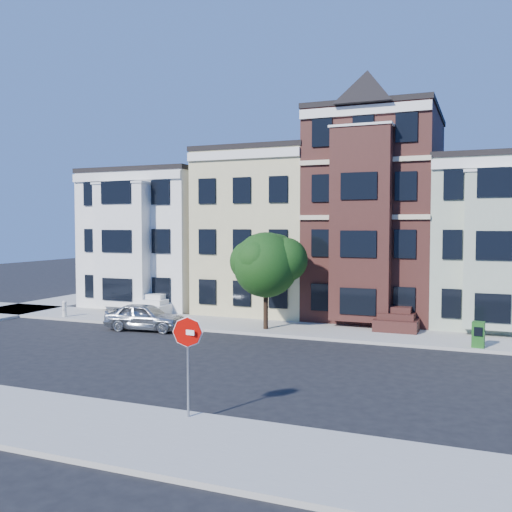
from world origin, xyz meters
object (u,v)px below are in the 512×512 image
at_px(street_tree, 266,269).
at_px(fire_hydrant, 65,310).
at_px(parked_car, 145,317).
at_px(newspaper_box, 478,335).
at_px(stop_sign, 188,360).

bearing_deg(street_tree, fire_hydrant, -176.83).
bearing_deg(parked_car, newspaper_box, -92.07).
xyz_separation_m(newspaper_box, stop_sign, (-7.48, -12.93, 1.03)).
relative_size(street_tree, fire_hydrant, 8.11).
xyz_separation_m(parked_car, fire_hydrant, (-6.45, 1.32, -0.19)).
xyz_separation_m(street_tree, parked_car, (-6.08, -2.01, -2.55)).
xyz_separation_m(street_tree, stop_sign, (2.89, -13.67, -1.52)).
relative_size(newspaper_box, stop_sign, 0.36).
height_order(street_tree, fire_hydrant, street_tree).
xyz_separation_m(parked_car, newspaper_box, (16.46, 1.27, -0.00)).
bearing_deg(street_tree, newspaper_box, -4.10).
bearing_deg(newspaper_box, stop_sign, -113.63).
distance_m(fire_hydrant, stop_sign, 20.20).
relative_size(parked_car, stop_sign, 1.33).
bearing_deg(newspaper_box, street_tree, -177.67).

